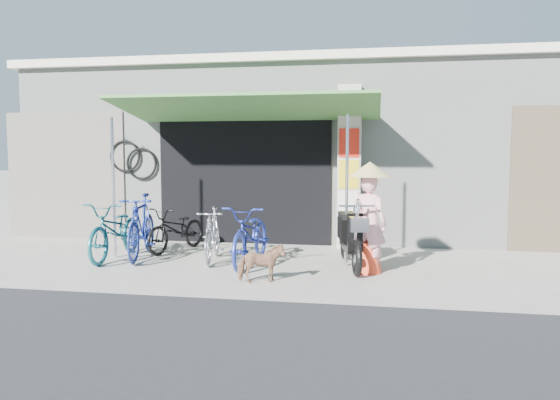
% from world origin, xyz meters
% --- Properties ---
extents(ground, '(80.00, 80.00, 0.00)m').
position_xyz_m(ground, '(0.00, 0.00, 0.00)').
color(ground, '#A7A097').
rests_on(ground, ground).
extents(bicycle_shop, '(12.30, 5.30, 3.66)m').
position_xyz_m(bicycle_shop, '(-0.00, 5.09, 1.83)').
color(bicycle_shop, '#A6ACA4').
rests_on(bicycle_shop, ground).
extents(shop_pillar, '(0.42, 0.44, 3.00)m').
position_xyz_m(shop_pillar, '(0.85, 2.45, 1.50)').
color(shop_pillar, '#B9AF9E').
rests_on(shop_pillar, ground).
extents(awning, '(4.60, 1.88, 2.72)m').
position_xyz_m(awning, '(-0.90, 1.63, 2.51)').
color(awning, '#396E31').
rests_on(awning, ground).
extents(neighbour_left, '(2.60, 0.06, 2.60)m').
position_xyz_m(neighbour_left, '(-5.00, 2.59, 1.30)').
color(neighbour_left, '#6B665B').
rests_on(neighbour_left, ground).
extents(bike_teal, '(0.69, 1.86, 0.97)m').
position_xyz_m(bike_teal, '(-2.91, 0.65, 0.48)').
color(bike_teal, '#165A63').
rests_on(bike_teal, ground).
extents(bike_blue, '(0.85, 1.86, 1.08)m').
position_xyz_m(bike_blue, '(-2.52, 0.77, 0.54)').
color(bike_blue, navy).
rests_on(bike_blue, ground).
extents(bike_black, '(0.98, 1.63, 0.81)m').
position_xyz_m(bike_black, '(-2.17, 1.48, 0.40)').
color(bike_black, black).
rests_on(bike_black, ground).
extents(bike_silver, '(0.62, 1.51, 0.88)m').
position_xyz_m(bike_silver, '(-1.28, 0.75, 0.44)').
color(bike_silver, silver).
rests_on(bike_silver, ground).
extents(bike_navy, '(0.72, 1.85, 0.96)m').
position_xyz_m(bike_navy, '(-0.58, 0.58, 0.48)').
color(bike_navy, navy).
rests_on(bike_navy, ground).
extents(street_dog, '(0.69, 0.50, 0.53)m').
position_xyz_m(street_dog, '(-0.18, -0.57, 0.27)').
color(street_dog, '#9D7653').
rests_on(street_dog, ground).
extents(moped, '(0.63, 1.81, 1.03)m').
position_xyz_m(moped, '(0.96, 0.69, 0.47)').
color(moped, black).
rests_on(moped, ground).
extents(nun, '(0.64, 0.64, 1.64)m').
position_xyz_m(nun, '(1.26, 0.32, 0.82)').
color(nun, pink).
rests_on(nun, ground).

